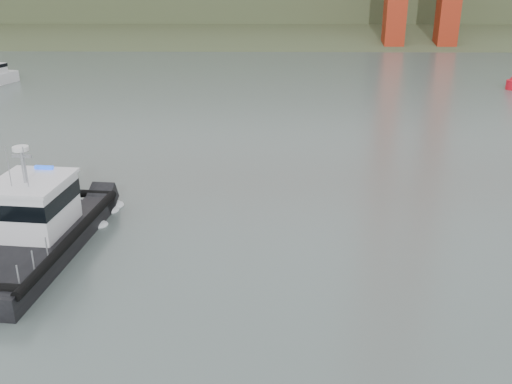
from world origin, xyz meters
TOP-DOWN VIEW (x-y plane):
  - ground at (0.00, 0.00)m, footprint 400.00×400.00m
  - patrol_boat at (-11.87, 7.24)m, footprint 4.87×10.86m

SIDE VIEW (x-z plane):
  - ground at x=0.00m, z-range 0.00..0.00m
  - patrol_boat at x=-11.87m, z-range -1.28..3.83m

